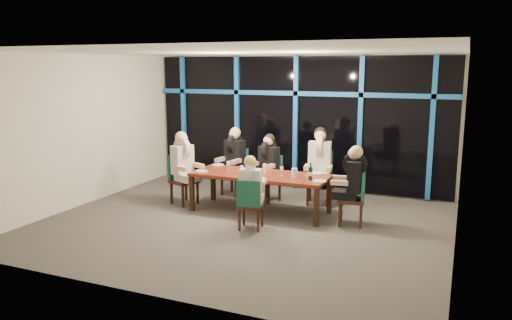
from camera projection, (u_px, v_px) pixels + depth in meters
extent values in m
plane|color=#524D48|center=(243.00, 224.00, 8.85)|extent=(7.00, 7.00, 0.00)
cube|color=silver|center=(297.00, 122.00, 11.29)|extent=(7.00, 0.04, 3.00)
cube|color=silver|center=(137.00, 175.00, 5.86)|extent=(7.00, 0.04, 3.00)
cube|color=silver|center=(82.00, 130.00, 9.91)|extent=(0.04, 6.00, 3.00)
cube|color=silver|center=(462.00, 154.00, 7.24)|extent=(0.04, 6.00, 3.00)
cube|color=white|center=(242.00, 51.00, 8.30)|extent=(7.00, 6.00, 0.04)
cube|color=black|center=(296.00, 123.00, 11.24)|extent=(6.86, 0.04, 2.94)
cube|color=#155BA9|center=(184.00, 118.00, 12.30)|extent=(0.10, 0.10, 2.94)
cube|color=#155BA9|center=(237.00, 120.00, 11.75)|extent=(0.10, 0.10, 2.94)
cube|color=#155BA9|center=(296.00, 123.00, 11.19)|extent=(0.10, 0.10, 2.94)
cube|color=#155BA9|center=(360.00, 126.00, 10.64)|extent=(0.10, 0.10, 2.94)
cube|color=#155BA9|center=(432.00, 129.00, 10.08)|extent=(0.10, 0.10, 2.94)
cube|color=#155BA9|center=(296.00, 93.00, 11.07)|extent=(6.86, 0.10, 0.10)
cube|color=#FF2D14|center=(349.00, 94.00, 10.98)|extent=(0.60, 0.05, 0.35)
cube|color=maroon|center=(260.00, 175.00, 9.44)|extent=(2.60, 1.00, 0.06)
cube|color=black|center=(192.00, 193.00, 9.59)|extent=(0.08, 0.08, 0.69)
cube|color=black|center=(316.00, 207.00, 8.64)|extent=(0.08, 0.08, 0.69)
cube|color=black|center=(213.00, 184.00, 10.39)|extent=(0.08, 0.08, 0.69)
cube|color=black|center=(329.00, 195.00, 9.44)|extent=(0.08, 0.08, 0.69)
cube|color=black|center=(234.00, 174.00, 10.78)|extent=(0.54, 0.54, 0.06)
cube|color=#1B5740|center=(239.00, 160.00, 10.90)|extent=(0.47, 0.13, 0.52)
cube|color=black|center=(222.00, 186.00, 10.77)|extent=(0.05, 0.05, 0.43)
cube|color=black|center=(236.00, 188.00, 10.57)|extent=(0.05, 0.05, 0.43)
cube|color=black|center=(232.00, 182.00, 11.08)|extent=(0.05, 0.05, 0.43)
cube|color=black|center=(246.00, 184.00, 10.88)|extent=(0.05, 0.05, 0.43)
cube|color=black|center=(268.00, 180.00, 10.25)|extent=(0.56, 0.56, 0.06)
cube|color=#1B5740|center=(274.00, 166.00, 10.35)|extent=(0.44, 0.18, 0.49)
cube|color=black|center=(255.00, 192.00, 10.28)|extent=(0.05, 0.05, 0.41)
cube|color=black|center=(269.00, 195.00, 10.05)|extent=(0.05, 0.05, 0.41)
cube|color=black|center=(266.00, 189.00, 10.54)|extent=(0.05, 0.05, 0.41)
cube|color=black|center=(280.00, 191.00, 10.32)|extent=(0.05, 0.05, 0.41)
cube|color=black|center=(319.00, 180.00, 10.04)|extent=(0.57, 0.57, 0.07)
cube|color=#1B5740|center=(320.00, 164.00, 10.19)|extent=(0.50, 0.14, 0.55)
cube|color=black|center=(308.00, 195.00, 9.94)|extent=(0.05, 0.05, 0.46)
cube|color=black|center=(328.00, 196.00, 9.85)|extent=(0.05, 0.05, 0.46)
cube|color=black|center=(310.00, 190.00, 10.32)|extent=(0.05, 0.05, 0.46)
cube|color=black|center=(329.00, 191.00, 10.23)|extent=(0.05, 0.05, 0.46)
cube|color=black|center=(184.00, 181.00, 10.07)|extent=(0.60, 0.60, 0.06)
cube|color=#1B5740|center=(178.00, 166.00, 10.16)|extent=(0.22, 0.45, 0.52)
cube|color=black|center=(183.00, 197.00, 9.85)|extent=(0.05, 0.05, 0.43)
cube|color=black|center=(198.00, 193.00, 10.12)|extent=(0.05, 0.05, 0.43)
cube|color=black|center=(172.00, 193.00, 10.11)|extent=(0.05, 0.05, 0.43)
cube|color=black|center=(186.00, 190.00, 10.37)|extent=(0.05, 0.05, 0.43)
cube|color=black|center=(351.00, 200.00, 8.74)|extent=(0.51, 0.51, 0.06)
cube|color=#1B5740|center=(363.00, 186.00, 8.64)|extent=(0.12, 0.45, 0.50)
cube|color=black|center=(341.00, 210.00, 8.99)|extent=(0.05, 0.05, 0.42)
cube|color=black|center=(340.00, 215.00, 8.65)|extent=(0.05, 0.05, 0.42)
cube|color=black|center=(361.00, 211.00, 8.91)|extent=(0.05, 0.05, 0.42)
cube|color=black|center=(361.00, 217.00, 8.57)|extent=(0.05, 0.05, 0.42)
cube|color=black|center=(251.00, 206.00, 8.53)|extent=(0.47, 0.47, 0.05)
cube|color=#1B5740|center=(248.00, 194.00, 8.31)|extent=(0.41, 0.12, 0.45)
cube|color=black|center=(262.00, 216.00, 8.69)|extent=(0.04, 0.04, 0.38)
cube|color=black|center=(244.00, 215.00, 8.76)|extent=(0.04, 0.04, 0.38)
cube|color=black|center=(258.00, 221.00, 8.37)|extent=(0.04, 0.04, 0.38)
cube|color=black|center=(239.00, 220.00, 8.44)|extent=(0.04, 0.04, 0.38)
cube|color=black|center=(230.00, 170.00, 10.66)|extent=(0.44, 0.49, 0.14)
cube|color=black|center=(235.00, 153.00, 10.73)|extent=(0.45, 0.31, 0.58)
cylinder|color=black|center=(235.00, 143.00, 10.69)|extent=(0.18, 0.45, 0.43)
sphere|color=tan|center=(234.00, 134.00, 10.64)|extent=(0.22, 0.22, 0.22)
sphere|color=tan|center=(235.00, 133.00, 10.66)|extent=(0.24, 0.24, 0.24)
cube|color=tan|center=(220.00, 159.00, 10.66)|extent=(0.13, 0.32, 0.08)
cube|color=tan|center=(236.00, 161.00, 10.44)|extent=(0.13, 0.32, 0.08)
cube|color=black|center=(264.00, 177.00, 10.15)|extent=(0.46, 0.50, 0.14)
cube|color=black|center=(269.00, 160.00, 10.20)|extent=(0.45, 0.35, 0.55)
cylinder|color=black|center=(269.00, 149.00, 10.16)|extent=(0.22, 0.42, 0.41)
sphere|color=tan|center=(268.00, 141.00, 10.12)|extent=(0.21, 0.21, 0.21)
sphere|color=black|center=(270.00, 139.00, 10.14)|extent=(0.23, 0.23, 0.23)
cube|color=tan|center=(254.00, 164.00, 10.17)|extent=(0.17, 0.31, 0.08)
cube|color=tan|center=(269.00, 167.00, 9.92)|extent=(0.17, 0.31, 0.08)
cube|color=beige|center=(318.00, 176.00, 9.89)|extent=(0.47, 0.52, 0.15)
cube|color=beige|center=(320.00, 157.00, 9.99)|extent=(0.48, 0.33, 0.61)
cylinder|color=beige|center=(320.00, 145.00, 9.95)|extent=(0.18, 0.47, 0.46)
sphere|color=tan|center=(320.00, 135.00, 9.89)|extent=(0.23, 0.23, 0.23)
sphere|color=black|center=(320.00, 133.00, 9.92)|extent=(0.25, 0.25, 0.25)
cube|color=tan|center=(307.00, 167.00, 9.82)|extent=(0.14, 0.34, 0.09)
cube|color=tan|center=(329.00, 168.00, 9.72)|extent=(0.14, 0.34, 0.09)
cube|color=beige|center=(188.00, 177.00, 9.96)|extent=(0.54, 0.50, 0.14)
cube|color=beige|center=(182.00, 159.00, 10.01)|extent=(0.38, 0.48, 0.58)
cylinder|color=beige|center=(182.00, 148.00, 9.97)|extent=(0.44, 0.25, 0.43)
sphere|color=tan|center=(182.00, 139.00, 9.92)|extent=(0.22, 0.22, 0.22)
sphere|color=tan|center=(181.00, 137.00, 9.94)|extent=(0.24, 0.24, 0.24)
cube|color=tan|center=(182.00, 168.00, 9.72)|extent=(0.32, 0.19, 0.08)
cube|color=tan|center=(198.00, 165.00, 10.01)|extent=(0.32, 0.19, 0.08)
cube|color=black|center=(344.00, 194.00, 8.75)|extent=(0.47, 0.42, 0.14)
cube|color=black|center=(354.00, 176.00, 8.65)|extent=(0.30, 0.43, 0.56)
cylinder|color=black|center=(355.00, 164.00, 8.61)|extent=(0.43, 0.16, 0.42)
sphere|color=tan|center=(354.00, 154.00, 8.58)|extent=(0.21, 0.21, 0.21)
sphere|color=tan|center=(356.00, 152.00, 8.56)|extent=(0.23, 0.23, 0.23)
cube|color=tan|center=(341.00, 178.00, 8.91)|extent=(0.31, 0.12, 0.08)
cube|color=tan|center=(339.00, 183.00, 8.53)|extent=(0.31, 0.12, 0.08)
cube|color=beige|center=(252.00, 199.00, 8.61)|extent=(0.39, 0.43, 0.13)
cube|color=beige|center=(250.00, 184.00, 8.42)|extent=(0.39, 0.28, 0.51)
cylinder|color=beige|center=(250.00, 173.00, 8.38)|extent=(0.16, 0.39, 0.38)
sphere|color=tan|center=(251.00, 163.00, 8.37)|extent=(0.19, 0.19, 0.19)
sphere|color=tan|center=(250.00, 162.00, 8.33)|extent=(0.21, 0.21, 0.21)
cube|color=tan|center=(263.00, 182.00, 8.59)|extent=(0.12, 0.28, 0.07)
cube|color=tan|center=(243.00, 181.00, 8.67)|extent=(0.12, 0.28, 0.07)
cylinder|color=white|center=(218.00, 165.00, 10.26)|extent=(0.24, 0.24, 0.01)
cylinder|color=white|center=(250.00, 170.00, 9.78)|extent=(0.24, 0.24, 0.01)
cylinder|color=white|center=(316.00, 173.00, 9.45)|extent=(0.24, 0.24, 0.01)
cylinder|color=white|center=(202.00, 171.00, 9.63)|extent=(0.24, 0.24, 0.01)
cylinder|color=white|center=(320.00, 181.00, 8.81)|extent=(0.24, 0.24, 0.01)
cylinder|color=white|center=(258.00, 179.00, 9.00)|extent=(0.24, 0.24, 0.01)
cylinder|color=black|center=(311.00, 174.00, 8.90)|extent=(0.07, 0.07, 0.23)
cylinder|color=black|center=(311.00, 165.00, 8.87)|extent=(0.03, 0.03, 0.09)
cylinder|color=silver|center=(311.00, 174.00, 8.90)|extent=(0.07, 0.07, 0.07)
cylinder|color=silver|center=(294.00, 173.00, 9.06)|extent=(0.10, 0.10, 0.18)
cylinder|color=silver|center=(297.00, 172.00, 9.04)|extent=(0.01, 0.01, 0.13)
cylinder|color=#FFA44C|center=(251.00, 176.00, 9.17)|extent=(0.06, 0.06, 0.03)
cylinder|color=white|center=(242.00, 174.00, 9.43)|extent=(0.06, 0.06, 0.01)
cylinder|color=white|center=(242.00, 171.00, 9.43)|extent=(0.01, 0.01, 0.09)
cylinder|color=white|center=(242.00, 167.00, 9.41)|extent=(0.06, 0.06, 0.06)
cylinder|color=silver|center=(265.00, 172.00, 9.55)|extent=(0.06, 0.06, 0.01)
cylinder|color=silver|center=(265.00, 170.00, 9.54)|extent=(0.01, 0.01, 0.10)
cylinder|color=silver|center=(265.00, 166.00, 9.53)|extent=(0.07, 0.07, 0.07)
cylinder|color=silver|center=(282.00, 175.00, 9.29)|extent=(0.06, 0.06, 0.01)
cylinder|color=silver|center=(282.00, 173.00, 9.28)|extent=(0.01, 0.01, 0.09)
cylinder|color=silver|center=(282.00, 168.00, 9.26)|extent=(0.06, 0.06, 0.07)
cylinder|color=silver|center=(228.00, 170.00, 9.76)|extent=(0.06, 0.06, 0.01)
cylinder|color=silver|center=(228.00, 167.00, 9.75)|extent=(0.01, 0.01, 0.10)
cylinder|color=silver|center=(228.00, 163.00, 9.73)|extent=(0.07, 0.07, 0.07)
cylinder|color=silver|center=(309.00, 175.00, 9.30)|extent=(0.07, 0.07, 0.01)
cylinder|color=silver|center=(309.00, 172.00, 9.29)|extent=(0.01, 0.01, 0.10)
cylinder|color=silver|center=(309.00, 168.00, 9.28)|extent=(0.07, 0.07, 0.07)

